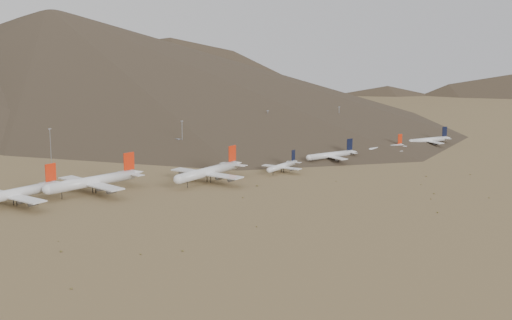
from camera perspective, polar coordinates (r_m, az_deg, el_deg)
ground at (r=419.20m, az=-1.15°, el=-2.21°), size 3000.00×3000.00×0.00m
widebody_west at (r=395.41m, az=-18.84°, el=-2.57°), size 62.26×49.32×19.02m
widebody_centre at (r=413.37m, az=-12.94°, el=-1.67°), size 67.47×52.71×20.20m
widebody_east at (r=432.50m, az=-3.86°, el=-0.93°), size 62.97×50.06×19.38m
narrowbody_a at (r=463.38m, az=2.16°, el=-0.48°), size 36.78×27.51×12.71m
narrowbody_b at (r=502.14m, az=6.07°, el=0.41°), size 45.56×32.78×15.03m
narrowbody_c at (r=540.45m, az=10.43°, el=0.95°), size 41.08×29.39×13.55m
narrowbody_d at (r=585.04m, az=13.72°, el=1.57°), size 43.42×31.59×14.40m
control_tower at (r=532.90m, az=-6.13°, el=1.03°), size 8.00×8.00×12.00m
mast_west at (r=503.78m, az=-16.12°, el=1.16°), size 2.00×0.60×25.70m
mast_centre at (r=526.85m, az=-5.93°, el=1.91°), size 2.00×0.60×25.70m
mast_east at (r=592.39m, az=0.94°, el=2.90°), size 2.00×0.60×25.70m
mast_far_east at (r=625.44m, az=6.65°, el=3.23°), size 2.00×0.60×25.70m
desert_scrub at (r=361.78m, az=7.80°, el=-4.30°), size 441.29×175.05×0.89m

